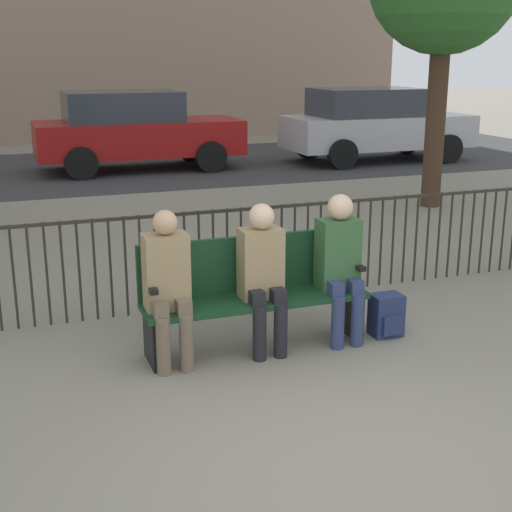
{
  "coord_description": "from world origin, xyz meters",
  "views": [
    {
      "loc": [
        -1.87,
        -3.27,
        2.36
      ],
      "look_at": [
        0.0,
        1.89,
        0.8
      ],
      "focal_mm": 50.0,
      "sensor_mm": 36.0,
      "label": 1
    }
  ],
  "objects_px": {
    "backpack": "(387,316)",
    "parked_car_0": "(375,124)",
    "seated_person_0": "(168,281)",
    "park_bench": "(253,289)",
    "parked_car_2": "(134,129)",
    "seated_person_1": "(263,271)",
    "seated_person_2": "(340,261)"
  },
  "relations": [
    {
      "from": "park_bench",
      "to": "parked_car_0",
      "type": "xyz_separation_m",
      "value": [
        6.14,
        9.07,
        0.35
      ]
    },
    {
      "from": "park_bench",
      "to": "seated_person_1",
      "type": "bearing_deg",
      "value": -73.02
    },
    {
      "from": "backpack",
      "to": "parked_car_2",
      "type": "distance_m",
      "value": 9.86
    },
    {
      "from": "seated_person_0",
      "to": "parked_car_0",
      "type": "xyz_separation_m",
      "value": [
        6.88,
        9.2,
        0.16
      ]
    },
    {
      "from": "backpack",
      "to": "parked_car_2",
      "type": "bearing_deg",
      "value": 91.91
    },
    {
      "from": "seated_person_1",
      "to": "parked_car_2",
      "type": "relative_size",
      "value": 0.29
    },
    {
      "from": "backpack",
      "to": "parked_car_0",
      "type": "distance_m",
      "value": 10.53
    },
    {
      "from": "seated_person_0",
      "to": "park_bench",
      "type": "bearing_deg",
      "value": 9.88
    },
    {
      "from": "seated_person_0",
      "to": "seated_person_2",
      "type": "bearing_deg",
      "value": 0.04
    },
    {
      "from": "park_bench",
      "to": "seated_person_2",
      "type": "height_order",
      "value": "seated_person_2"
    },
    {
      "from": "seated_person_0",
      "to": "backpack",
      "type": "height_order",
      "value": "seated_person_0"
    },
    {
      "from": "parked_car_0",
      "to": "backpack",
      "type": "bearing_deg",
      "value": -118.28
    },
    {
      "from": "seated_person_1",
      "to": "parked_car_0",
      "type": "distance_m",
      "value": 11.04
    },
    {
      "from": "seated_person_2",
      "to": "parked_car_0",
      "type": "relative_size",
      "value": 0.3
    },
    {
      "from": "parked_car_0",
      "to": "parked_car_2",
      "type": "height_order",
      "value": "same"
    },
    {
      "from": "seated_person_1",
      "to": "parked_car_0",
      "type": "relative_size",
      "value": 0.29
    },
    {
      "from": "seated_person_0",
      "to": "backpack",
      "type": "bearing_deg",
      "value": -1.83
    },
    {
      "from": "parked_car_2",
      "to": "seated_person_1",
      "type": "bearing_deg",
      "value": -94.65
    },
    {
      "from": "seated_person_1",
      "to": "parked_car_0",
      "type": "bearing_deg",
      "value": 56.43
    },
    {
      "from": "backpack",
      "to": "parked_car_0",
      "type": "relative_size",
      "value": 0.09
    },
    {
      "from": "park_bench",
      "to": "parked_car_0",
      "type": "height_order",
      "value": "parked_car_0"
    },
    {
      "from": "backpack",
      "to": "parked_car_2",
      "type": "relative_size",
      "value": 0.09
    },
    {
      "from": "seated_person_2",
      "to": "seated_person_0",
      "type": "bearing_deg",
      "value": -179.96
    },
    {
      "from": "seated_person_0",
      "to": "seated_person_1",
      "type": "distance_m",
      "value": 0.77
    },
    {
      "from": "backpack",
      "to": "seated_person_1",
      "type": "bearing_deg",
      "value": 176.93
    },
    {
      "from": "parked_car_0",
      "to": "parked_car_2",
      "type": "bearing_deg",
      "value": 173.87
    },
    {
      "from": "backpack",
      "to": "parked_car_0",
      "type": "xyz_separation_m",
      "value": [
        4.98,
        9.26,
        0.66
      ]
    },
    {
      "from": "seated_person_1",
      "to": "parked_car_0",
      "type": "xyz_separation_m",
      "value": [
        6.11,
        9.2,
        0.16
      ]
    },
    {
      "from": "park_bench",
      "to": "backpack",
      "type": "relative_size",
      "value": 5.06
    },
    {
      "from": "seated_person_2",
      "to": "parked_car_0",
      "type": "bearing_deg",
      "value": 59.5
    },
    {
      "from": "park_bench",
      "to": "seated_person_2",
      "type": "relative_size",
      "value": 1.48
    },
    {
      "from": "parked_car_2",
      "to": "park_bench",
      "type": "bearing_deg",
      "value": -94.95
    }
  ]
}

